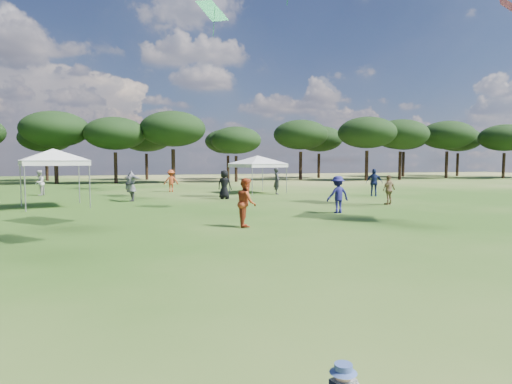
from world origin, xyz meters
TOP-DOWN VIEW (x-y plane):
  - tree_line at (2.39, 47.41)m, footprint 108.78×17.63m
  - tent_left at (-4.95, 22.03)m, footprint 5.94×5.94m
  - tent_right at (7.81, 28.28)m, footprint 6.16×6.16m
  - festival_crowd at (-0.92, 22.30)m, footprint 29.30×18.89m

SIDE VIEW (x-z plane):
  - festival_crowd at x=-0.92m, z-range -0.06..1.82m
  - tent_right at x=7.81m, z-range 1.09..4.13m
  - tent_left at x=-4.95m, z-range 1.22..4.50m
  - tree_line at x=2.39m, z-range 1.54..9.31m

